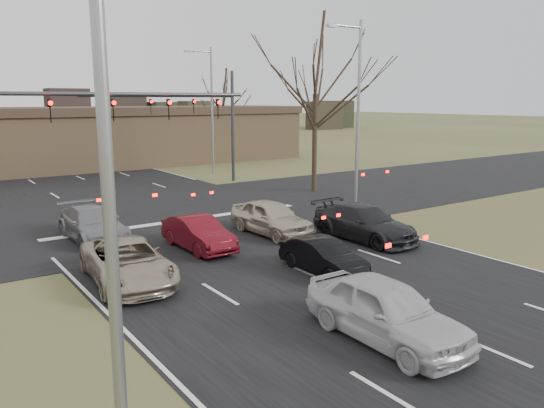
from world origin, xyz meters
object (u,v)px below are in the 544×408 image
(streetlight_right_near, at_px, (356,107))
(car_red_ahead, at_px, (198,233))
(mast_arm_far, at_px, (198,113))
(car_grey_ahead, at_px, (93,224))
(car_white_sedan, at_px, (386,310))
(car_silver_ahead, at_px, (271,217))
(streetlight_left, at_px, (118,129))
(mast_arm_near, at_px, (66,121))
(car_black_hatch, at_px, (323,257))
(streetlight_right_far, at_px, (210,104))
(car_charcoal_sedan, at_px, (364,223))
(car_silver_suv, at_px, (128,262))
(building, at_px, (79,137))

(streetlight_right_near, distance_m, car_red_ahead, 11.77)
(mast_arm_far, bearing_deg, car_grey_ahead, -134.41)
(car_white_sedan, distance_m, car_silver_ahead, 11.09)
(streetlight_left, bearing_deg, car_white_sedan, 14.34)
(mast_arm_near, distance_m, car_grey_ahead, 4.53)
(streetlight_left, xyz_separation_m, car_black_hatch, (9.32, 6.76, -4.99))
(streetlight_right_far, relative_size, car_white_sedan, 2.15)
(streetlight_right_near, relative_size, car_silver_ahead, 2.20)
(streetlight_right_near, bearing_deg, mast_arm_far, 101.47)
(mast_arm_near, distance_m, streetlight_right_near, 14.38)
(mast_arm_far, xyz_separation_m, car_charcoal_sedan, (-1.28, -17.81, -4.28))
(mast_arm_far, relative_size, car_charcoal_sedan, 2.18)
(car_silver_suv, height_order, car_black_hatch, car_silver_suv)
(streetlight_left, xyz_separation_m, streetlight_right_near, (17.64, 14.00, 0.00))
(building, xyz_separation_m, car_red_ahead, (-3.67, -30.05, -2.00))
(car_red_ahead, bearing_deg, building, 81.79)
(streetlight_right_near, relative_size, car_grey_ahead, 2.03)
(mast_arm_near, distance_m, car_white_sedan, 16.16)
(car_silver_suv, xyz_separation_m, car_charcoal_sedan, (10.32, -0.51, 0.04))
(streetlight_right_near, bearing_deg, car_white_sedan, -130.71)
(mast_arm_near, height_order, mast_arm_far, same)
(streetlight_right_far, bearing_deg, streetlight_left, -120.34)
(streetlight_left, xyz_separation_m, streetlight_right_far, (18.14, 31.00, 0.00))
(streetlight_right_far, xyz_separation_m, car_red_ahead, (-11.00, -19.05, -4.92))
(car_silver_ahead, bearing_deg, car_silver_suv, -163.82)
(streetlight_right_near, relative_size, car_charcoal_sedan, 1.96)
(streetlight_left, distance_m, car_silver_suv, 11.38)
(car_black_hatch, xyz_separation_m, car_grey_ahead, (-5.22, 9.12, 0.12))
(streetlight_left, xyz_separation_m, car_white_sedan, (7.18, 1.83, -4.79))
(car_black_hatch, relative_size, car_silver_ahead, 0.80)
(car_red_ahead, bearing_deg, car_black_hatch, -68.50)
(car_black_hatch, height_order, car_silver_ahead, car_silver_ahead)
(car_charcoal_sedan, bearing_deg, streetlight_right_near, 49.06)
(building, distance_m, mast_arm_near, 26.14)
(car_silver_suv, relative_size, car_silver_ahead, 1.12)
(mast_arm_far, bearing_deg, car_silver_ahead, -105.36)
(car_white_sedan, xyz_separation_m, car_black_hatch, (2.15, 4.93, -0.20))
(car_silver_suv, xyz_separation_m, car_red_ahead, (3.75, 2.24, -0.04))
(car_silver_ahead, bearing_deg, building, 87.77)
(mast_arm_near, xyz_separation_m, car_grey_ahead, (0.51, -1.12, -4.36))
(building, distance_m, car_grey_ahead, 27.04)
(car_grey_ahead, bearing_deg, mast_arm_near, 113.86)
(streetlight_left, bearing_deg, car_grey_ahead, 75.50)
(streetlight_left, height_order, streetlight_right_far, same)
(streetlight_right_near, bearing_deg, building, 103.69)
(streetlight_right_near, relative_size, car_white_sedan, 2.15)
(car_silver_ahead, bearing_deg, streetlight_right_near, 12.11)
(car_silver_suv, bearing_deg, streetlight_right_far, 61.04)
(car_black_hatch, bearing_deg, car_grey_ahead, 120.07)
(mast_arm_near, xyz_separation_m, car_red_ahead, (3.56, -5.05, -4.40))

